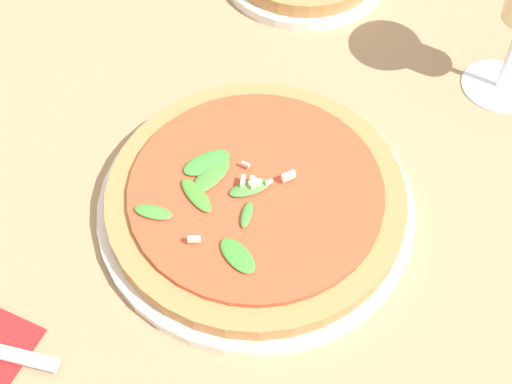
{
  "coord_description": "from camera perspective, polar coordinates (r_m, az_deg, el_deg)",
  "views": [
    {
      "loc": [
        -0.25,
        0.26,
        0.57
      ],
      "look_at": [
        0.02,
        -0.02,
        0.03
      ],
      "focal_mm": 50.0,
      "sensor_mm": 36.0,
      "label": 1
    }
  ],
  "objects": [
    {
      "name": "pizza_arugula_main",
      "position": [
        0.68,
        -0.03,
        -0.65
      ],
      "size": [
        0.3,
        0.3,
        0.05
      ],
      "color": "silver",
      "rests_on": "ground_plane"
    },
    {
      "name": "ground_plane",
      "position": [
        0.68,
        -0.2,
        -3.2
      ],
      "size": [
        6.0,
        6.0,
        0.0
      ],
      "primitive_type": "plane",
      "color": "#9E7A56"
    }
  ]
}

